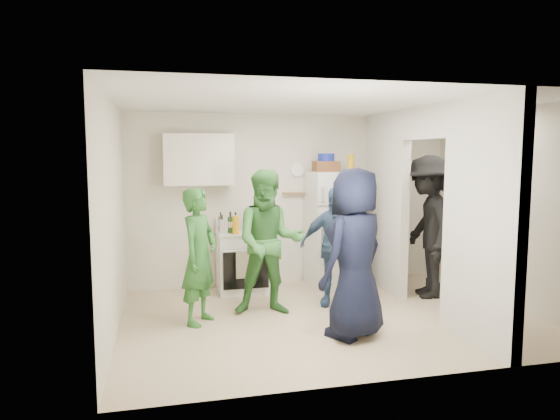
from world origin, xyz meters
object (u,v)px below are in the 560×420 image
object	(u,v)px
stove	(243,261)
person_green_left	(199,256)
person_navy	(355,253)
fridge	(333,230)
person_denim	(335,246)
wicker_basket	(326,166)
person_green_center	(269,242)
blue_bowl	(326,157)
yellow_cup_stack_top	(351,163)
person_nook	(428,226)

from	to	relation	value
stove	person_green_left	size ratio (longest dim) A/B	0.55
person_green_left	person_navy	world-z (taller)	person_navy
stove	fridge	world-z (taller)	fridge
person_denim	fridge	bearing A→B (deg)	101.60
wicker_basket	person_green_center	xyz separation A→B (m)	(-1.06, -1.07, -0.88)
wicker_basket	person_navy	xyz separation A→B (m)	(-0.35, -2.02, -0.86)
stove	blue_bowl	world-z (taller)	blue_bowl
yellow_cup_stack_top	person_navy	size ratio (longest dim) A/B	0.14
person_green_center	person_nook	size ratio (longest dim) A/B	0.91
yellow_cup_stack_top	person_navy	xyz separation A→B (m)	(-0.67, -1.87, -0.91)
yellow_cup_stack_top	person_denim	size ratio (longest dim) A/B	0.16
wicker_basket	person_nook	bearing A→B (deg)	-35.04
person_green_center	person_navy	xyz separation A→B (m)	(0.71, -0.96, 0.02)
fridge	blue_bowl	size ratio (longest dim) A/B	6.98
fridge	wicker_basket	world-z (taller)	wicker_basket
person_denim	person_nook	bearing A→B (deg)	33.81
blue_bowl	person_green_center	size ratio (longest dim) A/B	0.14
stove	person_denim	world-z (taller)	person_denim
fridge	person_navy	bearing A→B (deg)	-102.87
person_green_center	yellow_cup_stack_top	bearing A→B (deg)	42.70
wicker_basket	person_denim	xyz separation A→B (m)	(-0.18, -0.92, -0.99)
blue_bowl	person_green_left	bearing A→B (deg)	-147.29
fridge	person_denim	xyz separation A→B (m)	(-0.28, -0.87, -0.08)
person_green_center	person_nook	distance (m)	2.25
fridge	person_green_center	size ratio (longest dim) A/B	0.96
wicker_basket	person_green_left	size ratio (longest dim) A/B	0.23
blue_bowl	person_navy	world-z (taller)	blue_bowl
person_navy	person_nook	distance (m)	1.94
yellow_cup_stack_top	stove	bearing A→B (deg)	175.18
person_green_center	person_navy	bearing A→B (deg)	-44.15
yellow_cup_stack_top	person_green_left	world-z (taller)	yellow_cup_stack_top
person_green_left	wicker_basket	bearing A→B (deg)	-24.29
stove	fridge	size ratio (longest dim) A/B	0.51
fridge	person_green_left	distance (m)	2.32
blue_bowl	person_nook	bearing A→B (deg)	-35.04
stove	wicker_basket	distance (m)	1.80
fridge	person_nook	bearing A→B (deg)	-35.75
yellow_cup_stack_top	person_green_left	bearing A→B (deg)	-154.26
wicker_basket	yellow_cup_stack_top	xyz separation A→B (m)	(0.32, -0.15, 0.05)
stove	wicker_basket	size ratio (longest dim) A/B	2.44
wicker_basket	person_navy	size ratio (longest dim) A/B	0.20
person_denim	person_navy	bearing A→B (deg)	-69.02
person_denim	person_navy	distance (m)	1.12
stove	yellow_cup_stack_top	world-z (taller)	yellow_cup_stack_top
blue_bowl	person_green_center	distance (m)	1.81
fridge	blue_bowl	distance (m)	1.05
blue_bowl	person_navy	bearing A→B (deg)	-99.83
wicker_basket	blue_bowl	xyz separation A→B (m)	(0.00, 0.00, 0.13)
fridge	person_denim	distance (m)	0.92
blue_bowl	wicker_basket	bearing A→B (deg)	0.00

